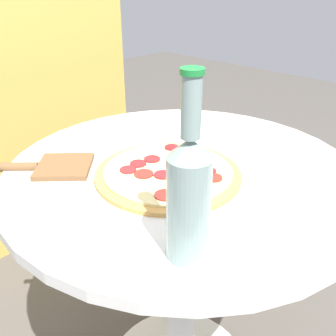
# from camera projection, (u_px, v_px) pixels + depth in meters

# --- Properties ---
(table) EXTENTS (0.84, 0.84, 0.76)m
(table) POSITION_uv_depth(u_px,v_px,m) (181.00, 237.00, 0.98)
(table) COLOR silver
(table) RESTS_ON ground_plane
(fence_panel) EXTENTS (1.26, 0.04, 1.50)m
(fence_panel) POSITION_uv_depth(u_px,v_px,m) (0.00, 91.00, 1.49)
(fence_panel) COLOR gold
(fence_panel) RESTS_ON ground_plane
(pizza) EXTENTS (0.33, 0.33, 0.02)m
(pizza) POSITION_uv_depth(u_px,v_px,m) (168.00, 173.00, 0.84)
(pizza) COLOR #C68E47
(pizza) RESTS_ON table
(beer_bottle) EXTENTS (0.07, 0.07, 0.30)m
(beer_bottle) POSITION_uv_depth(u_px,v_px,m) (189.00, 194.00, 0.56)
(beer_bottle) COLOR gray
(beer_bottle) RESTS_ON table
(pizza_paddle) EXTENTS (0.21, 0.21, 0.02)m
(pizza_paddle) POSITION_uv_depth(u_px,v_px,m) (54.00, 166.00, 0.87)
(pizza_paddle) COLOR brown
(pizza_paddle) RESTS_ON table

